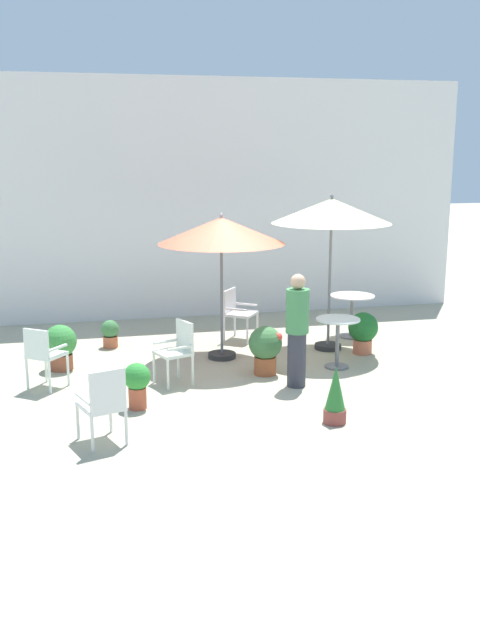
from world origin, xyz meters
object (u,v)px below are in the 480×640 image
object	(u,v)px
patio_umbrella_0	(221,232)
potted_plant_2	(335,396)
cafe_table_0	(338,334)
standing_person	(297,330)
patio_chair_2	(43,353)
potted_plant_4	(61,345)
potted_plant_0	(363,330)
cafe_table_1	(352,308)
potted_plant_3	(110,333)
patio_chair_1	(178,348)
patio_chair_0	(237,310)
potted_plant_5	(265,347)
patio_umbrella_1	(332,212)
patio_chair_3	(104,402)
potted_plant_1	(137,382)

from	to	relation	value
patio_umbrella_0	potted_plant_2	size ratio (longest dim) A/B	3.16
potted_plant_2	patio_umbrella_0	bearing A→B (deg)	103.62
cafe_table_0	standing_person	bearing A→B (deg)	-140.72
patio_chair_2	potted_plant_4	size ratio (longest dim) A/B	1.27
patio_chair_2	potted_plant_0	xyz separation A→B (m)	(4.96, 0.69, -0.14)
cafe_table_1	potted_plant_3	distance (m)	4.18
cafe_table_1	potted_plant_3	bearing A→B (deg)	176.13
patio_umbrella_0	potted_plant_4	size ratio (longest dim) A/B	3.31
patio_chair_1	patio_chair_2	world-z (taller)	patio_chair_1
patio_umbrella_0	potted_plant_4	world-z (taller)	patio_umbrella_0
patio_chair_1	potted_plant_4	xyz separation A→B (m)	(-1.61, 1.05, -0.14)
patio_chair_0	potted_plant_5	world-z (taller)	patio_chair_0
potted_plant_4	cafe_table_1	bearing A→B (deg)	9.54
patio_chair_1	potted_plant_2	bearing A→B (deg)	-50.58
cafe_table_1	patio_chair_2	xyz separation A→B (m)	(-5.18, -1.73, -0.00)
patio_umbrella_1	cafe_table_1	bearing A→B (deg)	44.09
patio_umbrella_1	cafe_table_1	world-z (taller)	patio_umbrella_1
patio_umbrella_1	potted_plant_3	xyz separation A→B (m)	(-3.50, 0.92, -2.00)
patio_chair_1	potted_plant_2	world-z (taller)	patio_chair_1
patio_chair_3	standing_person	world-z (taller)	standing_person
cafe_table_0	patio_chair_2	size ratio (longest dim) A/B	0.87
cafe_table_1	potted_plant_2	xyz separation A→B (m)	(-1.73, -3.85, -0.18)
patio_umbrella_1	potted_plant_1	bearing A→B (deg)	-147.23
standing_person	potted_plant_5	bearing A→B (deg)	113.78
cafe_table_0	patio_chair_2	bearing A→B (deg)	-179.42
patio_chair_1	patio_umbrella_1	bearing A→B (deg)	24.85
patio_chair_2	standing_person	size ratio (longest dim) A/B	0.55
patio_chair_2	patio_umbrella_0	bearing A→B (deg)	19.53
patio_umbrella_1	potted_plant_1	distance (m)	4.41
patio_umbrella_1	patio_chair_0	distance (m)	2.37
cafe_table_0	patio_chair_3	distance (m)	4.21
cafe_table_1	potted_plant_1	distance (m)	4.89
patio_umbrella_0	cafe_table_0	xyz separation A→B (m)	(1.58, -0.91, -1.47)
cafe_table_1	potted_plant_5	world-z (taller)	cafe_table_1
potted_plant_4	patio_chair_0	bearing A→B (deg)	20.87
patio_chair_2	potted_plant_0	world-z (taller)	patio_chair_2
patio_chair_0	potted_plant_3	xyz separation A→B (m)	(-2.17, -0.01, -0.28)
patio_umbrella_0	standing_person	distance (m)	2.13
standing_person	patio_chair_0	bearing A→B (deg)	94.97
patio_chair_2	potted_plant_1	bearing A→B (deg)	-42.46
patio_chair_0	potted_plant_0	xyz separation A→B (m)	(1.78, -1.33, -0.14)
patio_chair_2	patio_chair_3	size ratio (longest dim) A/B	0.97
patio_chair_1	patio_chair_2	size ratio (longest dim) A/B	1.02
patio_chair_3	potted_plant_4	xyz separation A→B (m)	(-0.48, 3.06, -0.13)
potted_plant_0	potted_plant_5	xyz separation A→B (m)	(-1.83, -0.72, 0.03)
patio_umbrella_1	potted_plant_4	bearing A→B (deg)	-177.44
cafe_table_1	potted_plant_4	size ratio (longest dim) A/B	1.12
cafe_table_1	patio_umbrella_0	bearing A→B (deg)	-162.78
patio_umbrella_1	standing_person	xyz separation A→B (m)	(-1.10, -1.75, -1.43)
potted_plant_2	potted_plant_5	size ratio (longest dim) A/B	1.00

